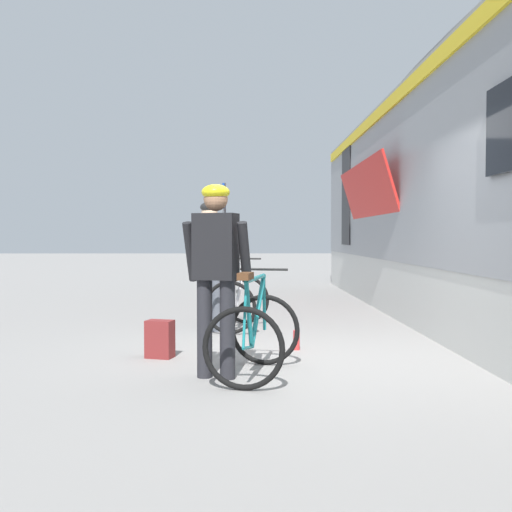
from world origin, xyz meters
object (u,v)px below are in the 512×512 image
object	(u,v)px
platform_sign_post	(224,221)
cyclist_far_in_dark	(216,263)
cyclist_near_in_white	(210,254)
bicycle_far_teal	(255,333)
backpack_on_platform	(160,339)
water_bottle_near_the_bikes	(296,340)
bicycle_near_silver	(238,300)

from	to	relation	value
platform_sign_post	cyclist_far_in_dark	bearing A→B (deg)	-88.31
cyclist_near_in_white	bicycle_far_teal	xyz separation A→B (m)	(0.59, -2.70, -0.65)
cyclist_near_in_white	platform_sign_post	xyz separation A→B (m)	(0.03, 4.22, 0.57)
cyclist_near_in_white	backpack_on_platform	size ratio (longest dim) A/B	4.40
backpack_on_platform	cyclist_far_in_dark	bearing A→B (deg)	-38.68
cyclist_near_in_white	backpack_on_platform	world-z (taller)	cyclist_near_in_white
cyclist_near_in_white	water_bottle_near_the_bikes	xyz separation A→B (m)	(1.08, -1.40, -0.94)
backpack_on_platform	water_bottle_near_the_bikes	distance (m)	1.55
water_bottle_near_the_bikes	cyclist_near_in_white	bearing A→B (deg)	127.54
cyclist_near_in_white	bicycle_near_silver	world-z (taller)	cyclist_near_in_white
backpack_on_platform	platform_sign_post	world-z (taller)	platform_sign_post
bicycle_near_silver	bicycle_far_teal	distance (m)	2.90
cyclist_near_in_white	cyclist_far_in_dark	bearing A→B (deg)	-85.14
cyclist_far_in_dark	bicycle_near_silver	bearing A→B (deg)	87.02
cyclist_near_in_white	water_bottle_near_the_bikes	size ratio (longest dim) A/B	7.87
bicycle_far_teal	platform_sign_post	xyz separation A→B (m)	(-0.56, 6.92, 1.22)
cyclist_near_in_white	bicycle_far_teal	size ratio (longest dim) A/B	1.48
water_bottle_near_the_bikes	bicycle_far_teal	bearing A→B (deg)	-110.58
bicycle_near_silver	platform_sign_post	size ratio (longest dim) A/B	0.50
bicycle_far_teal	water_bottle_near_the_bikes	distance (m)	1.42
cyclist_near_in_white	bicycle_far_teal	distance (m)	2.84
cyclist_far_in_dark	platform_sign_post	size ratio (longest dim) A/B	0.73
cyclist_near_in_white	water_bottle_near_the_bikes	distance (m)	2.00
cyclist_far_in_dark	water_bottle_near_the_bikes	distance (m)	1.84
cyclist_near_in_white	bicycle_far_teal	world-z (taller)	cyclist_near_in_white
bicycle_near_silver	water_bottle_near_the_bikes	world-z (taller)	bicycle_near_silver
bicycle_near_silver	water_bottle_near_the_bikes	bearing A→B (deg)	-66.50
bicycle_near_silver	platform_sign_post	bearing A→B (deg)	95.07
backpack_on_platform	bicycle_near_silver	bearing A→B (deg)	84.34
backpack_on_platform	platform_sign_post	distance (m)	6.23
cyclist_near_in_white	platform_sign_post	world-z (taller)	platform_sign_post
bicycle_near_silver	backpack_on_platform	distance (m)	2.18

